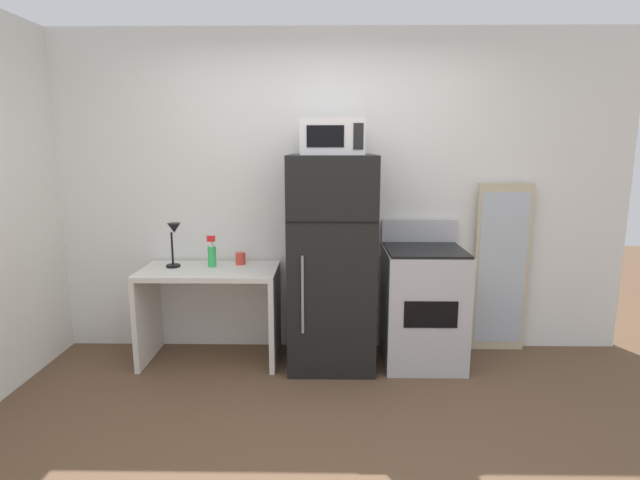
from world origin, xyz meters
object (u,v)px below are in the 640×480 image
(desk_lamp, at_px, (174,237))
(oven_range, at_px, (423,305))
(desk, at_px, (210,298))
(leaning_mirror, at_px, (501,269))
(refrigerator, at_px, (332,262))
(spray_bottle, at_px, (212,254))
(microwave, at_px, (332,137))
(coffee_mug, at_px, (241,259))

(desk_lamp, relative_size, oven_range, 0.32)
(desk, distance_m, leaning_mirror, 2.37)
(desk, relative_size, refrigerator, 0.65)
(spray_bottle, bearing_deg, oven_range, -2.89)
(desk_lamp, relative_size, spray_bottle, 1.42)
(oven_range, relative_size, leaning_mirror, 0.79)
(desk, distance_m, spray_bottle, 0.34)
(refrigerator, bearing_deg, microwave, -89.68)
(refrigerator, bearing_deg, coffee_mug, 165.93)
(desk_lamp, bearing_deg, refrigerator, -3.36)
(coffee_mug, height_order, spray_bottle, spray_bottle)
(coffee_mug, bearing_deg, refrigerator, -14.07)
(spray_bottle, distance_m, leaning_mirror, 2.35)
(microwave, bearing_deg, coffee_mug, 164.39)
(refrigerator, distance_m, leaning_mirror, 1.43)
(desk, relative_size, coffee_mug, 11.16)
(coffee_mug, bearing_deg, oven_range, -6.50)
(desk, height_order, microwave, microwave)
(refrigerator, relative_size, microwave, 3.54)
(coffee_mug, height_order, leaning_mirror, leaning_mirror)
(desk, distance_m, coffee_mug, 0.39)
(desk_lamp, relative_size, microwave, 0.77)
(spray_bottle, xyz_separation_m, leaning_mirror, (2.34, 0.17, -0.15))
(desk_lamp, relative_size, refrigerator, 0.22)
(refrigerator, distance_m, microwave, 0.94)
(refrigerator, xyz_separation_m, oven_range, (0.72, 0.02, -0.35))
(desk, bearing_deg, microwave, -3.31)
(microwave, bearing_deg, oven_range, 3.20)
(desk, xyz_separation_m, leaning_mirror, (2.35, 0.24, 0.18))
(desk_lamp, distance_m, leaning_mirror, 2.65)
(refrigerator, bearing_deg, oven_range, 1.51)
(coffee_mug, distance_m, microwave, 1.23)
(desk_lamp, xyz_separation_m, refrigerator, (1.23, -0.07, -0.18))
(coffee_mug, xyz_separation_m, leaning_mirror, (2.13, 0.09, -0.10))
(refrigerator, bearing_deg, desk, 177.96)
(spray_bottle, distance_m, oven_range, 1.71)
(desk_lamp, height_order, coffee_mug, desk_lamp)
(desk_lamp, distance_m, microwave, 1.45)
(desk, bearing_deg, oven_range, -0.52)
(microwave, relative_size, leaning_mirror, 0.33)
(desk, distance_m, microwave, 1.57)
(microwave, bearing_deg, leaning_mirror, 11.93)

